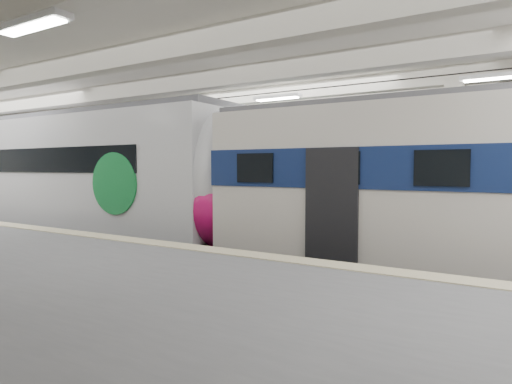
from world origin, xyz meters
The scene contains 4 objects.
station_hall centered at (0.00, -1.74, 3.24)m, with size 36.00×24.00×5.75m.
modern_emu centered at (-5.86, 0.00, 2.28)m, with size 14.45×2.98×4.63m.
older_rer centered at (6.26, 0.00, 2.23)m, with size 12.79×2.82×4.25m.
far_train centered at (-4.71, 5.50, 2.25)m, with size 13.64×2.89×4.36m.
Camera 1 is at (6.40, -9.98, 2.73)m, focal length 30.00 mm.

